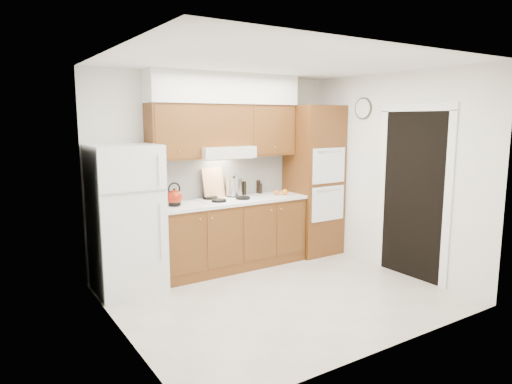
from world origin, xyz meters
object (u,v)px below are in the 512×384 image
at_px(oven_cabinet, 313,180).
at_px(stock_pot, 234,187).
at_px(kettle, 174,197).
at_px(fridge, 126,219).

height_order(oven_cabinet, stock_pot, oven_cabinet).
bearing_deg(oven_cabinet, kettle, 179.85).
height_order(fridge, stock_pot, fridge).
relative_size(fridge, stock_pot, 7.48).
xyz_separation_m(oven_cabinet, stock_pot, (-1.28, 0.16, -0.02)).
distance_m(fridge, kettle, 0.65).
xyz_separation_m(fridge, kettle, (0.62, 0.04, 0.19)).
bearing_deg(fridge, stock_pot, 7.16).
xyz_separation_m(kettle, stock_pot, (0.94, 0.16, 0.04)).
bearing_deg(oven_cabinet, fridge, -179.30).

